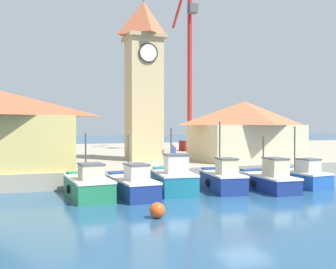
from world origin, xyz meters
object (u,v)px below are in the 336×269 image
(fishing_boat_left_inner, at_px, (173,179))
(mooring_buoy, at_px, (157,210))
(fishing_boat_center, at_px, (269,179))
(dock_worker_near_tower, at_px, (173,155))
(warehouse_left, at_px, (0,129))
(clock_tower, at_px, (144,76))
(fishing_boat_far_left, at_px, (88,185))
(fishing_boat_mid_right, at_px, (300,176))
(warehouse_right, at_px, (245,130))
(port_crane_far, at_px, (189,84))
(fishing_boat_mid_left, at_px, (223,179))
(fishing_boat_left_outer, at_px, (132,185))

(fishing_boat_left_inner, bearing_deg, mooring_buoy, -116.17)
(fishing_boat_center, distance_m, dock_worker_near_tower, 7.36)
(warehouse_left, relative_size, mooring_buoy, 14.00)
(clock_tower, xyz_separation_m, mooring_buoy, (-3.95, -16.42, -8.16))
(fishing_boat_far_left, xyz_separation_m, warehouse_left, (-5.10, 6.30, 3.19))
(clock_tower, bearing_deg, dock_worker_near_tower, -83.76)
(fishing_boat_center, bearing_deg, fishing_boat_left_inner, 169.82)
(fishing_boat_mid_right, xyz_separation_m, warehouse_right, (0.34, 8.09, 3.11))
(warehouse_left, distance_m, port_crane_far, 25.37)
(fishing_boat_far_left, distance_m, port_crane_far, 27.13)
(fishing_boat_left_inner, bearing_deg, port_crane_far, 65.52)
(fishing_boat_mid_right, bearing_deg, mooring_buoy, -155.03)
(clock_tower, xyz_separation_m, warehouse_left, (-11.32, -4.05, -4.60))
(fishing_boat_mid_right, height_order, dock_worker_near_tower, fishing_boat_mid_right)
(fishing_boat_center, bearing_deg, clock_tower, 113.92)
(fishing_boat_left_inner, relative_size, port_crane_far, 0.20)
(fishing_boat_mid_right, bearing_deg, port_crane_far, 88.70)
(fishing_boat_mid_right, height_order, clock_tower, clock_tower)
(port_crane_far, bearing_deg, mooring_buoy, -114.86)
(fishing_boat_mid_right, bearing_deg, clock_tower, 127.02)
(fishing_boat_far_left, height_order, clock_tower, clock_tower)
(fishing_boat_mid_right, xyz_separation_m, mooring_buoy, (-12.08, -5.63, -0.33))
(dock_worker_near_tower, bearing_deg, warehouse_right, 21.87)
(warehouse_left, bearing_deg, fishing_boat_center, -24.51)
(warehouse_left, height_order, mooring_buoy, warehouse_left)
(fishing_boat_center, xyz_separation_m, port_crane_far, (3.51, 22.27, 8.50))
(warehouse_right, relative_size, port_crane_far, 0.41)
(fishing_boat_left_inner, bearing_deg, fishing_boat_mid_right, -2.18)
(fishing_boat_far_left, distance_m, fishing_boat_mid_right, 14.36)
(fishing_boat_far_left, height_order, fishing_boat_mid_right, fishing_boat_mid_right)
(fishing_boat_left_inner, bearing_deg, fishing_boat_mid_left, -6.65)
(warehouse_right, bearing_deg, fishing_boat_center, -110.78)
(fishing_boat_mid_left, height_order, clock_tower, clock_tower)
(mooring_buoy, relative_size, dock_worker_near_tower, 0.44)
(fishing_boat_center, height_order, dock_worker_near_tower, fishing_boat_center)
(fishing_boat_left_outer, relative_size, mooring_buoy, 7.31)
(mooring_buoy, height_order, dock_worker_near_tower, dock_worker_near_tower)
(fishing_boat_center, distance_m, warehouse_left, 18.35)
(fishing_boat_mid_left, height_order, fishing_boat_mid_right, fishing_boat_mid_left)
(fishing_boat_mid_left, bearing_deg, fishing_boat_left_inner, 173.35)
(port_crane_far, bearing_deg, dock_worker_near_tower, -115.74)
(fishing_boat_far_left, xyz_separation_m, fishing_boat_left_inner, (5.20, -0.09, 0.11))
(fishing_boat_mid_right, relative_size, warehouse_left, 0.44)
(fishing_boat_mid_left, bearing_deg, port_crane_far, 73.36)
(fishing_boat_left_outer, height_order, clock_tower, clock_tower)
(mooring_buoy, bearing_deg, fishing_boat_far_left, 110.48)
(fishing_boat_mid_right, relative_size, port_crane_far, 0.21)
(fishing_boat_left_outer, relative_size, fishing_boat_mid_right, 1.17)
(fishing_boat_mid_right, xyz_separation_m, port_crane_far, (0.49, 21.51, 8.52))
(fishing_boat_center, height_order, warehouse_right, warehouse_right)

